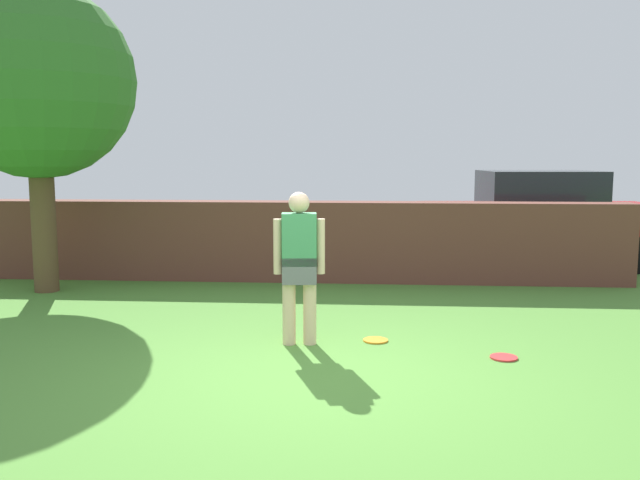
{
  "coord_description": "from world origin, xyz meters",
  "views": [
    {
      "loc": [
        0.43,
        -5.83,
        2.0
      ],
      "look_at": [
        -0.15,
        2.06,
        1.0
      ],
      "focal_mm": 37.76,
      "sensor_mm": 36.0,
      "label": 1
    }
  ],
  "objects_px": {
    "frisbee_red": "(504,357)",
    "tree": "(36,82)",
    "person": "(299,261)",
    "car": "(538,218)",
    "frisbee_orange": "(375,340)"
  },
  "relations": [
    {
      "from": "person",
      "to": "car",
      "type": "relative_size",
      "value": 0.38
    },
    {
      "from": "car",
      "to": "frisbee_orange",
      "type": "bearing_deg",
      "value": -123.42
    },
    {
      "from": "car",
      "to": "frisbee_orange",
      "type": "distance_m",
      "value": 6.12
    },
    {
      "from": "tree",
      "to": "frisbee_red",
      "type": "relative_size",
      "value": 16.46
    },
    {
      "from": "tree",
      "to": "car",
      "type": "xyz_separation_m",
      "value": [
        7.81,
        2.93,
        -2.16
      ]
    },
    {
      "from": "frisbee_red",
      "to": "frisbee_orange",
      "type": "bearing_deg",
      "value": 157.2
    },
    {
      "from": "tree",
      "to": "person",
      "type": "distance_m",
      "value": 5.2
    },
    {
      "from": "person",
      "to": "frisbee_orange",
      "type": "distance_m",
      "value": 1.21
    },
    {
      "from": "tree",
      "to": "frisbee_orange",
      "type": "height_order",
      "value": "tree"
    },
    {
      "from": "car",
      "to": "frisbee_orange",
      "type": "relative_size",
      "value": 15.96
    },
    {
      "from": "car",
      "to": "person",
      "type": "bearing_deg",
      "value": -128.8
    },
    {
      "from": "frisbee_red",
      "to": "tree",
      "type": "bearing_deg",
      "value": 154.72
    },
    {
      "from": "car",
      "to": "frisbee_red",
      "type": "relative_size",
      "value": 15.96
    },
    {
      "from": "car",
      "to": "frisbee_red",
      "type": "distance_m",
      "value": 6.11
    },
    {
      "from": "frisbee_red",
      "to": "frisbee_orange",
      "type": "distance_m",
      "value": 1.37
    }
  ]
}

